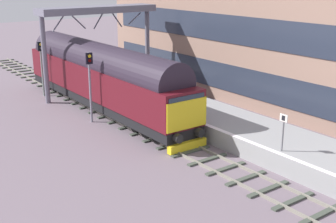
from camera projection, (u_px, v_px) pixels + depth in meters
name	position (u px, v px, depth m)	size (l,w,h in m)	color
ground_plane	(155.00, 135.00, 26.76)	(140.00, 140.00, 0.00)	slate
track_main	(154.00, 134.00, 26.74)	(2.50, 60.00, 0.15)	gray
station_platform	(201.00, 116.00, 28.65)	(4.00, 44.00, 1.01)	#949496
station_building	(251.00, 29.00, 33.40)	(5.06, 30.89, 10.50)	#967363
diesel_locomotive	(101.00, 75.00, 30.95)	(2.74, 19.28, 4.68)	black
signal_post_mid	(90.00, 80.00, 28.25)	(0.44, 0.22, 4.51)	gray
signal_post_far	(42.00, 62.00, 34.53)	(0.44, 0.22, 4.24)	gray
platform_number_sign	(283.00, 127.00, 21.30)	(0.10, 0.44, 1.84)	slate
waiting_passenger	(172.00, 83.00, 30.75)	(0.37, 0.51, 1.64)	#2A3738
overhead_footbridge	(98.00, 16.00, 34.13)	(9.30, 2.00, 6.82)	slate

